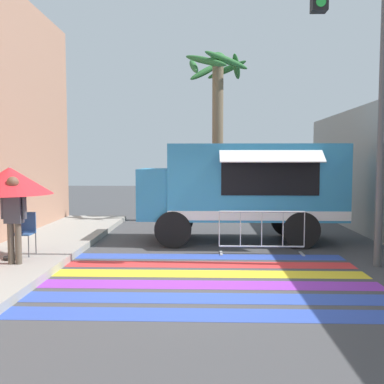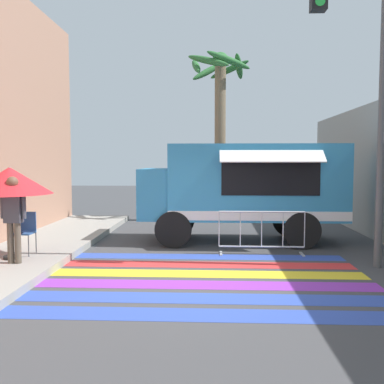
% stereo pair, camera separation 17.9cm
% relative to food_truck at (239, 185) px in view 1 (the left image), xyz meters
% --- Properties ---
extents(ground_plane, '(60.00, 60.00, 0.00)m').
position_rel_food_truck_xyz_m(ground_plane, '(-0.94, -3.78, -1.59)').
color(ground_plane, '#424244').
extents(crosswalk_painted, '(6.40, 4.36, 0.01)m').
position_rel_food_truck_xyz_m(crosswalk_painted, '(-0.94, -3.86, -1.58)').
color(crosswalk_painted, '#334FB2').
rests_on(crosswalk_painted, ground_plane).
extents(food_truck, '(5.50, 2.51, 2.69)m').
position_rel_food_truck_xyz_m(food_truck, '(0.00, 0.00, 0.00)').
color(food_truck, '#338CBF').
rests_on(food_truck, ground_plane).
extents(traffic_signal_pole, '(4.07, 0.29, 6.63)m').
position_rel_food_truck_xyz_m(traffic_signal_pole, '(2.00, -2.76, 2.89)').
color(traffic_signal_pole, '#515456').
rests_on(traffic_signal_pole, ground_plane).
extents(patio_umbrella, '(1.77, 1.77, 1.96)m').
position_rel_food_truck_xyz_m(patio_umbrella, '(-5.06, -3.02, 0.24)').
color(patio_umbrella, black).
rests_on(patio_umbrella, sidewalk_left).
extents(folding_chair, '(0.42, 0.42, 0.94)m').
position_rel_food_truck_xyz_m(folding_chair, '(-4.97, -2.53, -0.85)').
color(folding_chair, '#4C4C51').
rests_on(folding_chair, sidewalk_left).
extents(vendor_person, '(0.53, 0.24, 1.78)m').
position_rel_food_truck_xyz_m(vendor_person, '(-4.81, -3.43, -0.40)').
color(vendor_person, brown).
rests_on(vendor_person, sidewalk_left).
extents(barricade_front, '(2.07, 0.44, 1.05)m').
position_rel_food_truck_xyz_m(barricade_front, '(0.42, -1.64, -1.06)').
color(barricade_front, '#B7BABF').
rests_on(barricade_front, ground_plane).
extents(palm_tree, '(2.39, 2.49, 6.19)m').
position_rel_food_truck_xyz_m(palm_tree, '(-0.52, 3.95, 2.58)').
color(palm_tree, '#7A664C').
rests_on(palm_tree, ground_plane).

